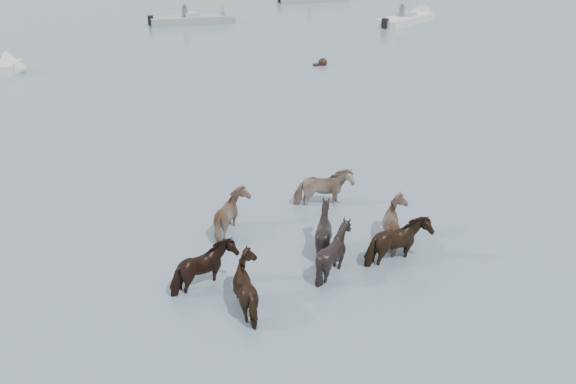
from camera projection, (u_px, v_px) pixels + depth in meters
ground at (367, 241)px, 13.88m from camera, size 400.00×400.00×0.00m
pony_herd at (312, 239)px, 13.21m from camera, size 5.92×4.35×1.26m
swimming_pony at (322, 63)px, 29.50m from camera, size 0.72×0.44×0.44m
motorboat_c at (203, 20)px, 40.39m from camera, size 6.00×2.75×1.92m
motorboat_d at (412, 18)px, 40.88m from camera, size 6.02×3.63×1.92m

